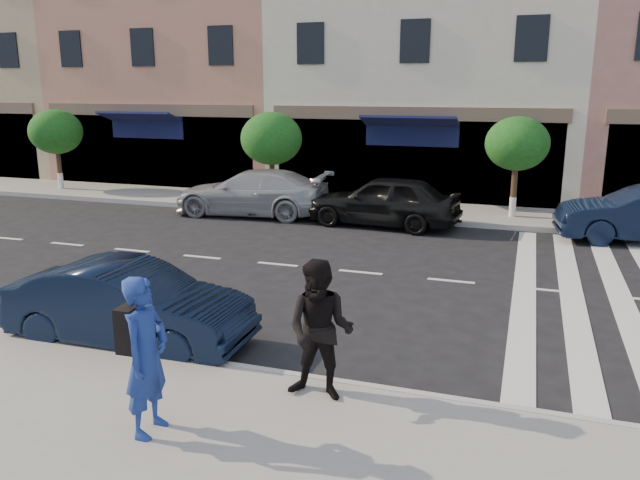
{
  "coord_description": "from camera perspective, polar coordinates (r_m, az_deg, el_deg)",
  "views": [
    {
      "loc": [
        3.41,
        -8.95,
        4.05
      ],
      "look_at": [
        -0.02,
        1.21,
        1.4
      ],
      "focal_mm": 35.0,
      "sensor_mm": 36.0,
      "label": 1
    }
  ],
  "objects": [
    {
      "name": "ground",
      "position": [
        10.4,
        -2.06,
        -9.05
      ],
      "size": [
        120.0,
        120.0,
        0.0
      ],
      "primitive_type": "plane",
      "color": "black",
      "rests_on": "ground"
    },
    {
      "name": "sidewalk_near",
      "position": [
        7.38,
        -12.99,
        -19.1
      ],
      "size": [
        60.0,
        4.5,
        0.15
      ],
      "primitive_type": "cube",
      "color": "gray",
      "rests_on": "ground"
    },
    {
      "name": "sidewalk_far",
      "position": [
        20.63,
        8.78,
        2.61
      ],
      "size": [
        60.0,
        3.0,
        0.15
      ],
      "primitive_type": "cube",
      "color": "gray",
      "rests_on": "ground"
    },
    {
      "name": "building_west_far",
      "position": [
        36.37,
        -26.77,
        15.53
      ],
      "size": [
        12.0,
        9.0,
        12.0
      ],
      "primitive_type": "cube",
      "color": "tan",
      "rests_on": "ground"
    },
    {
      "name": "building_west_mid",
      "position": [
        29.83,
        -10.97,
        19.32
      ],
      "size": [
        10.0,
        9.0,
        14.0
      ],
      "primitive_type": "cube",
      "color": "tan",
      "rests_on": "ground"
    },
    {
      "name": "building_centre",
      "position": [
        26.28,
        10.51,
        16.82
      ],
      "size": [
        11.0,
        9.0,
        11.0
      ],
      "primitive_type": "cube",
      "color": "beige",
      "rests_on": "ground"
    },
    {
      "name": "street_tree_wa",
      "position": [
        26.38,
        -23.01,
        9.07
      ],
      "size": [
        2.0,
        2.0,
        3.05
      ],
      "color": "#473323",
      "rests_on": "sidewalk_far"
    },
    {
      "name": "street_tree_wb",
      "position": [
        21.54,
        -4.46,
        9.2
      ],
      "size": [
        2.1,
        2.1,
        3.06
      ],
      "color": "#473323",
      "rests_on": "sidewalk_far"
    },
    {
      "name": "street_tree_c",
      "position": [
        19.83,
        17.58,
        8.34
      ],
      "size": [
        1.9,
        1.9,
        3.04
      ],
      "color": "#473323",
      "rests_on": "sidewalk_far"
    },
    {
      "name": "photographer",
      "position": [
        7.42,
        -15.6,
        -10.19
      ],
      "size": [
        0.47,
        0.7,
        1.88
      ],
      "primitive_type": "imported",
      "rotation": [
        0.0,
        0.0,
        1.6
      ],
      "color": "navy",
      "rests_on": "sidewalk_near"
    },
    {
      "name": "walker",
      "position": [
        7.92,
        0.04,
        -8.27
      ],
      "size": [
        0.89,
        0.7,
        1.83
      ],
      "primitive_type": "imported",
      "rotation": [
        0.0,
        0.0,
        0.01
      ],
      "color": "black",
      "rests_on": "sidewalk_near"
    },
    {
      "name": "car_near_mid",
      "position": [
        10.47,
        -17.06,
        -5.64
      ],
      "size": [
        4.04,
        1.49,
        1.32
      ],
      "primitive_type": "imported",
      "rotation": [
        0.0,
        0.0,
        1.6
      ],
      "color": "black",
      "rests_on": "ground"
    },
    {
      "name": "car_far_left",
      "position": [
        20.18,
        -6.23,
        4.33
      ],
      "size": [
        5.17,
        2.39,
        1.46
      ],
      "primitive_type": "imported",
      "rotation": [
        0.0,
        0.0,
        -1.5
      ],
      "color": "#A1A2A6",
      "rests_on": "ground"
    },
    {
      "name": "car_far_mid",
      "position": [
        18.55,
        5.85,
        3.6
      ],
      "size": [
        4.61,
        2.18,
        1.52
      ],
      "primitive_type": "imported",
      "rotation": [
        0.0,
        0.0,
        -1.66
      ],
      "color": "black",
      "rests_on": "ground"
    }
  ]
}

